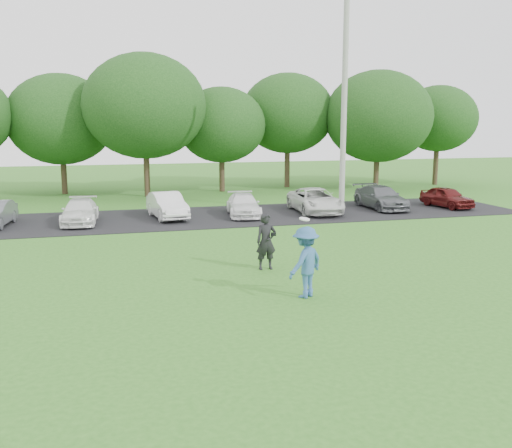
% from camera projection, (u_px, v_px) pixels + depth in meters
% --- Properties ---
extents(ground, '(100.00, 100.00, 0.00)m').
position_uv_depth(ground, '(291.00, 294.00, 15.22)').
color(ground, '#306B1E').
rests_on(ground, ground).
extents(parking_lot, '(32.00, 6.50, 0.03)m').
position_uv_depth(parking_lot, '(204.00, 217.00, 27.56)').
color(parking_lot, black).
rests_on(parking_lot, ground).
extents(utility_pole, '(0.28, 0.28, 10.92)m').
position_uv_depth(utility_pole, '(344.00, 103.00, 28.03)').
color(utility_pole, '#A09F9B').
rests_on(utility_pole, ground).
extents(frisbee_player, '(1.39, 1.25, 2.13)m').
position_uv_depth(frisbee_player, '(306.00, 262.00, 14.82)').
color(frisbee_player, '#335E91').
rests_on(frisbee_player, ground).
extents(camera_bystander, '(0.64, 0.44, 1.76)m').
position_uv_depth(camera_bystander, '(266.00, 241.00, 17.66)').
color(camera_bystander, black).
rests_on(camera_bystander, ground).
extents(parked_cars, '(27.91, 4.61, 1.22)m').
position_uv_depth(parked_cars, '(229.00, 204.00, 27.65)').
color(parked_cars, '#B2B4BA').
rests_on(parked_cars, parking_lot).
extents(tree_row, '(42.39, 9.85, 8.64)m').
position_uv_depth(tree_row, '(199.00, 116.00, 36.36)').
color(tree_row, '#38281C').
rests_on(tree_row, ground).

